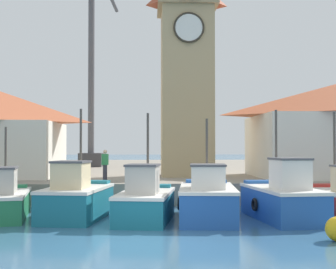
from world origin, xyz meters
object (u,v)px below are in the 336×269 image
(fishing_boat_center, at_px, (145,201))
(fishing_boat_mid_left, at_px, (76,199))
(port_crane_near, at_px, (92,83))
(fishing_boat_right_inner, at_px, (283,199))
(warehouse_right, at_px, (336,129))
(dock_worker_near_tower, at_px, (105,165))
(fishing_boat_left_inner, at_px, (3,201))
(fishing_boat_mid_right, at_px, (207,200))
(clock_tower, at_px, (187,66))

(fishing_boat_center, bearing_deg, fishing_boat_mid_left, 168.50)
(port_crane_near, bearing_deg, fishing_boat_right_inner, -66.42)
(fishing_boat_center, xyz_separation_m, port_crane_near, (-4.91, 23.54, 7.76))
(fishing_boat_mid_left, xyz_separation_m, port_crane_near, (-2.16, 22.98, 7.70))
(fishing_boat_mid_left, height_order, warehouse_right, warehouse_right)
(fishing_boat_mid_left, xyz_separation_m, fishing_boat_right_inner, (8.12, -0.59, 0.02))
(fishing_boat_mid_left, xyz_separation_m, fishing_boat_center, (2.75, -0.56, -0.06))
(fishing_boat_center, distance_m, dock_worker_near_tower, 6.25)
(fishing_boat_center, xyz_separation_m, dock_worker_near_tower, (-2.10, 5.77, 1.19))
(fishing_boat_center, relative_size, dock_worker_near_tower, 2.88)
(fishing_boat_left_inner, relative_size, fishing_boat_right_inner, 0.98)
(fishing_boat_mid_left, distance_m, warehouse_right, 16.59)
(warehouse_right, relative_size, dock_worker_near_tower, 6.09)
(fishing_boat_mid_left, relative_size, warehouse_right, 0.45)
(fishing_boat_mid_right, bearing_deg, port_crane_near, 107.33)
(fishing_boat_center, distance_m, port_crane_near, 25.26)
(fishing_boat_center, relative_size, clock_tower, 0.33)
(warehouse_right, bearing_deg, fishing_boat_center, -141.33)
(fishing_boat_mid_right, distance_m, fishing_boat_right_inner, 2.96)
(fishing_boat_left_inner, height_order, dock_worker_near_tower, fishing_boat_left_inner)
(fishing_boat_right_inner, distance_m, port_crane_near, 26.83)
(fishing_boat_right_inner, height_order, warehouse_right, warehouse_right)
(fishing_boat_mid_left, bearing_deg, warehouse_right, 31.07)
(fishing_boat_right_inner, distance_m, clock_tower, 12.62)
(fishing_boat_mid_right, distance_m, dock_worker_near_tower, 7.37)
(fishing_boat_left_inner, relative_size, dock_worker_near_tower, 2.95)
(dock_worker_near_tower, bearing_deg, port_crane_near, 99.00)
(fishing_boat_center, xyz_separation_m, fishing_boat_right_inner, (5.37, -0.03, 0.08))
(clock_tower, bearing_deg, port_crane_near, 118.68)
(dock_worker_near_tower, bearing_deg, fishing_boat_mid_right, -51.69)
(fishing_boat_center, height_order, port_crane_near, port_crane_near)
(clock_tower, xyz_separation_m, warehouse_right, (8.77, -1.13, -3.87))
(fishing_boat_right_inner, xyz_separation_m, port_crane_near, (-10.29, 23.57, 7.68))
(fishing_boat_center, bearing_deg, fishing_boat_mid_right, 1.21)
(port_crane_near, relative_size, dock_worker_near_tower, 11.78)
(fishing_boat_mid_right, distance_m, warehouse_right, 12.90)
(fishing_boat_mid_left, height_order, fishing_boat_center, fishing_boat_mid_left)
(fishing_boat_left_inner, bearing_deg, fishing_boat_mid_left, -6.67)
(fishing_boat_mid_left, height_order, fishing_boat_mid_right, fishing_boat_mid_left)
(fishing_boat_left_inner, relative_size, fishing_boat_mid_left, 1.07)
(fishing_boat_mid_right, bearing_deg, fishing_boat_right_inner, -1.56)
(fishing_boat_left_inner, xyz_separation_m, dock_worker_near_tower, (3.62, 4.86, 1.23))
(fishing_boat_left_inner, bearing_deg, fishing_boat_center, -9.01)
(fishing_boat_mid_left, relative_size, fishing_boat_mid_right, 0.92)
(fishing_boat_mid_left, xyz_separation_m, warehouse_right, (13.96, 8.41, 3.08))
(warehouse_right, xyz_separation_m, port_crane_near, (-16.12, 14.56, 4.61))
(fishing_boat_center, height_order, fishing_boat_mid_right, fishing_boat_center)
(fishing_boat_right_inner, relative_size, port_crane_near, 0.25)
(fishing_boat_mid_left, distance_m, port_crane_near, 24.33)
(clock_tower, height_order, dock_worker_near_tower, clock_tower)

